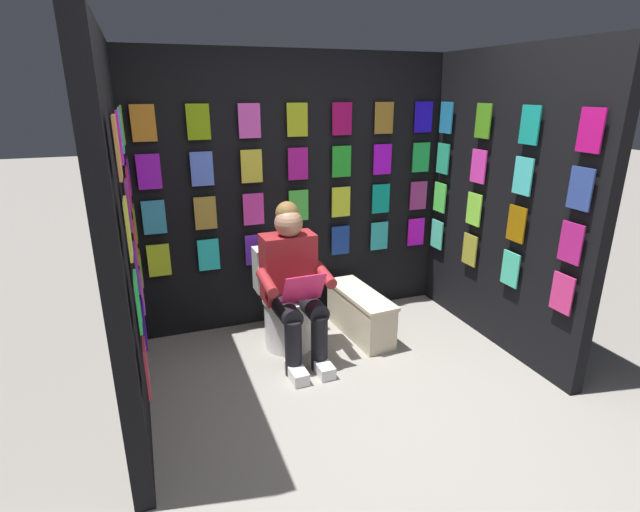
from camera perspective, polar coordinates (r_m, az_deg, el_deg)
ground_plane at (r=3.07m, az=8.87°, el=-20.97°), size 30.00×30.00×0.00m
display_wall_back at (r=4.16m, az=-2.91°, el=7.52°), size 2.77×0.14×2.26m
display_wall_left at (r=4.01m, az=20.87°, el=5.85°), size 0.14×1.82×2.26m
display_wall_right at (r=3.05m, az=-22.59°, el=1.81°), size 0.14×1.82×2.26m
toilet at (r=3.91m, az=-4.13°, el=-5.73°), size 0.41×0.56×0.77m
person_reading at (r=3.61m, az=-3.12°, el=-3.18°), size 0.53×0.69×1.19m
comic_longbox_near at (r=4.09m, az=4.75°, el=-6.71°), size 0.32×0.80×0.38m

